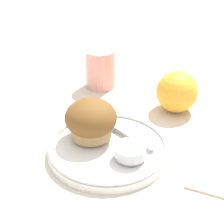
# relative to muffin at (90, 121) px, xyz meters

# --- Properties ---
(ground_plane) EXTENTS (3.00, 3.00, 0.00)m
(ground_plane) POSITION_rel_muffin_xyz_m (0.05, 0.00, -0.05)
(ground_plane) COLOR beige
(plate) EXTENTS (0.21, 0.21, 0.02)m
(plate) POSITION_rel_muffin_xyz_m (0.04, -0.01, -0.04)
(plate) COLOR white
(plate) RESTS_ON ground_plane
(muffin) EXTENTS (0.09, 0.09, 0.07)m
(muffin) POSITION_rel_muffin_xyz_m (0.00, 0.00, 0.00)
(muffin) COLOR tan
(muffin) RESTS_ON plate
(cream_ramekin) EXTENTS (0.05, 0.05, 0.02)m
(cream_ramekin) POSITION_rel_muffin_xyz_m (0.09, -0.03, -0.02)
(cream_ramekin) COLOR silver
(cream_ramekin) RESTS_ON plate
(berry_pair) EXTENTS (0.03, 0.02, 0.02)m
(berry_pair) POSITION_rel_muffin_xyz_m (0.02, 0.03, -0.02)
(berry_pair) COLOR #4C194C
(berry_pair) RESTS_ON plate
(butter_knife) EXTENTS (0.17, 0.09, 0.00)m
(butter_knife) POSITION_rel_muffin_xyz_m (0.04, 0.04, -0.03)
(butter_knife) COLOR #B7B7BC
(butter_knife) RESTS_ON plate
(orange_fruit) EXTENTS (0.09, 0.09, 0.09)m
(orange_fruit) POSITION_rel_muffin_xyz_m (0.11, 0.18, -0.01)
(orange_fruit) COLOR #F4A82D
(orange_fruit) RESTS_ON ground_plane
(juice_glass) EXTENTS (0.07, 0.07, 0.09)m
(juice_glass) POSITION_rel_muffin_xyz_m (-0.08, 0.22, -0.01)
(juice_glass) COLOR #E5998C
(juice_glass) RESTS_ON ground_plane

